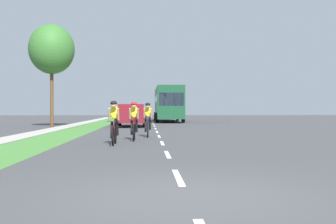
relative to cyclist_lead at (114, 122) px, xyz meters
name	(u,v)px	position (x,y,z in m)	size (l,w,h in m)	color
ground_plane	(156,129)	(1.75, 11.47, -0.81)	(120.00, 120.00, 0.00)	#424244
grass_verge	(83,129)	(-2.94, 11.47, -0.81)	(2.06, 70.00, 0.01)	#478438
sidewalk_concrete	(57,129)	(-4.58, 11.47, -0.81)	(1.21, 70.00, 0.10)	#B2ADA3
lane_markings_center	(154,126)	(1.75, 15.47, -0.81)	(0.12, 54.07, 0.01)	white
cyclist_lead	(114,122)	(0.00, 0.00, 0.00)	(0.42, 1.72, 1.58)	black
cyclist_trailing	(134,121)	(0.65, 1.97, 0.00)	(0.42, 1.72, 1.58)	black
cyclist_distant	(148,119)	(1.22, 3.96, 0.00)	(0.42, 1.72, 1.58)	black
pickup_maroon	(131,115)	(0.06, 14.78, 0.02)	(2.22, 5.10, 1.64)	maroon
bus_dark_green	(168,103)	(3.40, 26.83, 1.17)	(2.78, 11.60, 3.48)	#194C2D
street_tree_near	(52,50)	(-5.57, 14.19, 4.71)	(3.20, 3.20, 7.31)	brown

